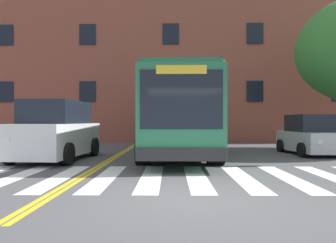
# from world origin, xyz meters

# --- Properties ---
(ground_plane) EXTENTS (120.00, 120.00, 0.00)m
(ground_plane) POSITION_xyz_m (0.00, 0.00, 0.00)
(ground_plane) COLOR #4C4C4F
(crosswalk) EXTENTS (12.48, 4.30, 0.01)m
(crosswalk) POSITION_xyz_m (-0.97, 2.20, 0.00)
(crosswalk) COLOR white
(crosswalk) RESTS_ON ground
(lane_line_yellow_inner) EXTENTS (0.12, 36.00, 0.01)m
(lane_line_yellow_inner) POSITION_xyz_m (-2.89, 16.20, 0.00)
(lane_line_yellow_inner) COLOR gold
(lane_line_yellow_inner) RESTS_ON ground
(lane_line_yellow_outer) EXTENTS (0.12, 36.00, 0.01)m
(lane_line_yellow_outer) POSITION_xyz_m (-2.73, 16.20, 0.00)
(lane_line_yellow_outer) COLOR gold
(lane_line_yellow_outer) RESTS_ON ground
(city_bus) EXTENTS (3.01, 11.24, 3.26)m
(city_bus) POSITION_xyz_m (-0.21, 8.18, 1.76)
(city_bus) COLOR #28704C
(city_bus) RESTS_ON ground
(car_white_near_lane) EXTENTS (2.40, 4.82, 2.23)m
(car_white_near_lane) POSITION_xyz_m (-4.84, 5.96, 1.06)
(car_white_near_lane) COLOR white
(car_white_near_lane) RESTS_ON ground
(car_silver_far_lane) EXTENTS (2.20, 3.77, 1.75)m
(car_silver_far_lane) POSITION_xyz_m (5.63, 8.21, 0.81)
(car_silver_far_lane) COLOR #B7BABF
(car_silver_far_lane) RESTS_ON ground
(car_teal_behind_bus) EXTENTS (2.18, 3.85, 1.74)m
(car_teal_behind_bus) POSITION_xyz_m (-1.19, 19.13, 0.80)
(car_teal_behind_bus) COLOR #236B70
(car_teal_behind_bus) RESTS_ON ground
(traffic_light_overhead) EXTENTS (0.58, 3.02, 4.63)m
(traffic_light_overhead) POSITION_xyz_m (1.45, 9.48, 3.10)
(traffic_light_overhead) COLOR #28282D
(traffic_light_overhead) RESTS_ON ground
(building_facade) EXTENTS (28.16, 8.80, 13.81)m
(building_facade) POSITION_xyz_m (-0.67, 20.00, 6.91)
(building_facade) COLOR brown
(building_facade) RESTS_ON ground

